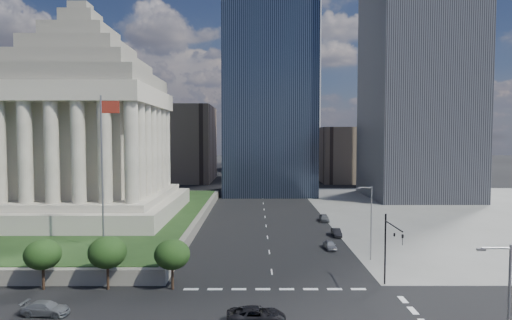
{
  "coord_description": "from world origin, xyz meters",
  "views": [
    {
      "loc": [
        -2.02,
        -31.55,
        16.54
      ],
      "look_at": [
        -1.94,
        14.76,
        14.03
      ],
      "focal_mm": 30.0,
      "sensor_mm": 36.0,
      "label": 1
    }
  ],
  "objects_px": {
    "street_lamp_south": "(506,315)",
    "traffic_signal_ne": "(390,242)",
    "flagpole": "(103,163)",
    "parked_sedan_near": "(330,245)",
    "pickup_truck": "(256,315)",
    "war_memorial": "(83,111)",
    "street_lamp_north": "(370,218)",
    "parked_sedan_far": "(324,218)",
    "parked_sedan_mid": "(336,233)",
    "suv_grey": "(46,308)"
  },
  "relations": [
    {
      "from": "street_lamp_south",
      "to": "traffic_signal_ne",
      "type": "bearing_deg",
      "value": 92.41
    },
    {
      "from": "flagpole",
      "to": "parked_sedan_near",
      "type": "relative_size",
      "value": 5.48
    },
    {
      "from": "street_lamp_south",
      "to": "pickup_truck",
      "type": "distance_m",
      "value": 19.72
    },
    {
      "from": "war_memorial",
      "to": "traffic_signal_ne",
      "type": "relative_size",
      "value": 4.88
    },
    {
      "from": "war_memorial",
      "to": "street_lamp_north",
      "type": "height_order",
      "value": "war_memorial"
    },
    {
      "from": "street_lamp_north",
      "to": "pickup_truck",
      "type": "bearing_deg",
      "value": -128.01
    },
    {
      "from": "street_lamp_south",
      "to": "pickup_truck",
      "type": "relative_size",
      "value": 1.9
    },
    {
      "from": "traffic_signal_ne",
      "to": "parked_sedan_far",
      "type": "height_order",
      "value": "traffic_signal_ne"
    },
    {
      "from": "traffic_signal_ne",
      "to": "street_lamp_south",
      "type": "bearing_deg",
      "value": -87.59
    },
    {
      "from": "war_memorial",
      "to": "parked_sedan_mid",
      "type": "bearing_deg",
      "value": -11.56
    },
    {
      "from": "war_memorial",
      "to": "parked_sedan_near",
      "type": "xyz_separation_m",
      "value": [
        43.0,
        -17.47,
        -20.78
      ]
    },
    {
      "from": "war_memorial",
      "to": "suv_grey",
      "type": "height_order",
      "value": "war_memorial"
    },
    {
      "from": "war_memorial",
      "to": "pickup_truck",
      "type": "relative_size",
      "value": 7.41
    },
    {
      "from": "street_lamp_north",
      "to": "suv_grey",
      "type": "bearing_deg",
      "value": -153.08
    },
    {
      "from": "pickup_truck",
      "to": "parked_sedan_far",
      "type": "height_order",
      "value": "pickup_truck"
    },
    {
      "from": "war_memorial",
      "to": "parked_sedan_mid",
      "type": "distance_m",
      "value": 50.88
    },
    {
      "from": "parked_sedan_near",
      "to": "parked_sedan_mid",
      "type": "distance_m",
      "value": 8.53
    },
    {
      "from": "flagpole",
      "to": "pickup_truck",
      "type": "xyz_separation_m",
      "value": [
        19.9,
        -18.52,
        -12.38
      ]
    },
    {
      "from": "flagpole",
      "to": "suv_grey",
      "type": "distance_m",
      "value": 20.83
    },
    {
      "from": "street_lamp_north",
      "to": "pickup_truck",
      "type": "distance_m",
      "value": 25.27
    },
    {
      "from": "parked_sedan_mid",
      "to": "pickup_truck",
      "type": "bearing_deg",
      "value": -111.12
    },
    {
      "from": "parked_sedan_near",
      "to": "parked_sedan_far",
      "type": "xyz_separation_m",
      "value": [
        2.5,
        20.81,
        0.08
      ]
    },
    {
      "from": "flagpole",
      "to": "parked_sedan_near",
      "type": "distance_m",
      "value": 33.9
    },
    {
      "from": "pickup_truck",
      "to": "parked_sedan_far",
      "type": "bearing_deg",
      "value": -19.53
    },
    {
      "from": "street_lamp_north",
      "to": "suv_grey",
      "type": "distance_m",
      "value": 39.36
    },
    {
      "from": "street_lamp_north",
      "to": "street_lamp_south",
      "type": "bearing_deg",
      "value": -90.0
    },
    {
      "from": "war_memorial",
      "to": "parked_sedan_near",
      "type": "bearing_deg",
      "value": -22.11
    },
    {
      "from": "street_lamp_south",
      "to": "street_lamp_north",
      "type": "height_order",
      "value": "same"
    },
    {
      "from": "street_lamp_south",
      "to": "parked_sedan_near",
      "type": "bearing_deg",
      "value": 96.76
    },
    {
      "from": "flagpole",
      "to": "street_lamp_south",
      "type": "xyz_separation_m",
      "value": [
        35.16,
        -30.0,
        -7.45
      ]
    },
    {
      "from": "parked_sedan_near",
      "to": "street_lamp_south",
      "type": "bearing_deg",
      "value": -87.5
    },
    {
      "from": "street_lamp_south",
      "to": "parked_sedan_near",
      "type": "xyz_separation_m",
      "value": [
        -4.33,
        36.53,
        -5.04
      ]
    },
    {
      "from": "war_memorial",
      "to": "traffic_signal_ne",
      "type": "xyz_separation_m",
      "value": [
        46.5,
        -34.3,
        -16.15
      ]
    },
    {
      "from": "pickup_truck",
      "to": "suv_grey",
      "type": "relative_size",
      "value": 1.2
    },
    {
      "from": "war_memorial",
      "to": "parked_sedan_mid",
      "type": "height_order",
      "value": "war_memorial"
    },
    {
      "from": "pickup_truck",
      "to": "parked_sedan_far",
      "type": "relative_size",
      "value": 1.27
    },
    {
      "from": "flagpole",
      "to": "suv_grey",
      "type": "xyz_separation_m",
      "value": [
        0.35,
        -16.67,
        -12.48
      ]
    },
    {
      "from": "war_memorial",
      "to": "street_lamp_south",
      "type": "distance_m",
      "value": 73.51
    },
    {
      "from": "war_memorial",
      "to": "flagpole",
      "type": "xyz_separation_m",
      "value": [
        12.17,
        -24.0,
        -8.29
      ]
    },
    {
      "from": "flagpole",
      "to": "street_lamp_north",
      "type": "height_order",
      "value": "flagpole"
    },
    {
      "from": "parked_sedan_near",
      "to": "suv_grey",
      "type": "bearing_deg",
      "value": -146.97
    },
    {
      "from": "flagpole",
      "to": "pickup_truck",
      "type": "bearing_deg",
      "value": -42.95
    },
    {
      "from": "traffic_signal_ne",
      "to": "street_lamp_north",
      "type": "height_order",
      "value": "street_lamp_north"
    },
    {
      "from": "street_lamp_north",
      "to": "parked_sedan_near",
      "type": "relative_size",
      "value": 2.74
    },
    {
      "from": "street_lamp_south",
      "to": "parked_sedan_near",
      "type": "distance_m",
      "value": 37.13
    },
    {
      "from": "parked_sedan_near",
      "to": "war_memorial",
      "type": "bearing_deg",
      "value": 153.63
    },
    {
      "from": "street_lamp_south",
      "to": "street_lamp_north",
      "type": "xyz_separation_m",
      "value": [
        0.0,
        31.0,
        0.0
      ]
    },
    {
      "from": "parked_sedan_far",
      "to": "street_lamp_north",
      "type": "bearing_deg",
      "value": -84.33
    },
    {
      "from": "parked_sedan_near",
      "to": "pickup_truck",
      "type": "bearing_deg",
      "value": -117.83
    },
    {
      "from": "flagpole",
      "to": "street_lamp_north",
      "type": "relative_size",
      "value": 2.0
    }
  ]
}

